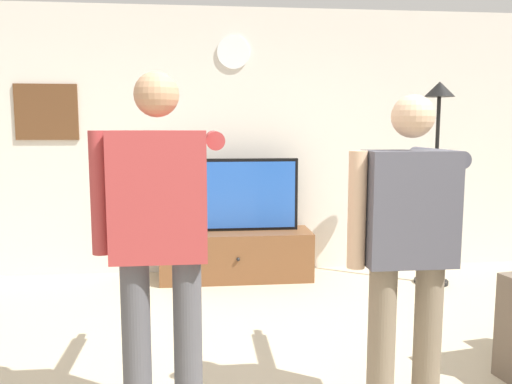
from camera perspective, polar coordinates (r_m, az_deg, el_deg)
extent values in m
cube|color=silver|center=(5.38, -1.73, 5.53)|extent=(6.40, 0.10, 2.70)
cube|color=brown|center=(5.19, -2.20, -6.95)|extent=(1.49, 0.50, 0.48)
sphere|color=black|center=(4.92, -1.99, -7.44)|extent=(0.04, 0.04, 0.04)
cube|color=black|center=(5.12, -2.27, -0.30)|extent=(1.24, 0.06, 0.72)
cube|color=blue|center=(5.09, -2.24, -0.35)|extent=(1.18, 0.01, 0.66)
cylinder|color=white|center=(5.37, -2.52, 15.16)|extent=(0.33, 0.03, 0.33)
cube|color=brown|center=(5.53, -22.13, 8.19)|extent=(0.60, 0.04, 0.55)
cylinder|color=black|center=(5.37, 18.78, -9.34)|extent=(0.32, 0.32, 0.03)
cylinder|color=black|center=(5.19, 19.18, 0.17)|extent=(0.04, 0.04, 1.76)
cone|color=black|center=(5.17, 19.63, 10.66)|extent=(0.28, 0.28, 0.14)
cylinder|color=#4C4C51|center=(2.69, -13.04, -16.44)|extent=(0.14, 0.14, 0.88)
cylinder|color=#4C4C51|center=(2.67, -7.52, -16.49)|extent=(0.14, 0.14, 0.88)
cube|color=#A53838|center=(2.48, -10.68, -0.44)|extent=(0.45, 0.22, 0.62)
sphere|color=tan|center=(2.46, -10.95, 10.54)|extent=(0.21, 0.21, 0.21)
cylinder|color=#A53838|center=(2.51, -16.86, -0.11)|extent=(0.09, 0.09, 0.58)
cylinder|color=#A53838|center=(2.74, -4.64, 5.81)|extent=(0.09, 0.58, 0.09)
cube|color=white|center=(3.06, -4.79, 5.96)|extent=(0.04, 0.12, 0.04)
cylinder|color=#7A6B56|center=(2.81, 13.67, -16.01)|extent=(0.14, 0.14, 0.83)
cylinder|color=#7A6B56|center=(2.90, 18.40, -15.44)|extent=(0.14, 0.14, 0.83)
cube|color=#4C4C56|center=(2.66, 16.60, -1.74)|extent=(0.44, 0.22, 0.57)
sphere|color=tan|center=(2.63, 16.96, 8.01)|extent=(0.21, 0.21, 0.21)
cylinder|color=tan|center=(2.57, 11.09, -1.97)|extent=(0.09, 0.09, 0.58)
cylinder|color=#4C4C56|center=(3.01, 19.36, 3.69)|extent=(0.09, 0.58, 0.09)
cube|color=white|center=(3.30, 16.99, 4.06)|extent=(0.04, 0.12, 0.04)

